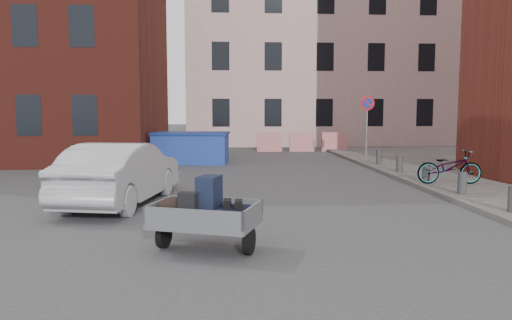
{
  "coord_description": "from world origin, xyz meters",
  "views": [
    {
      "loc": [
        -0.02,
        -10.74,
        2.26
      ],
      "look_at": [
        0.77,
        0.38,
        1.1
      ],
      "focal_mm": 35.0,
      "sensor_mm": 36.0,
      "label": 1
    }
  ],
  "objects": [
    {
      "name": "building_brick",
      "position": [
        -9.0,
        13.0,
        7.0
      ],
      "size": [
        12.0,
        10.0,
        14.0
      ],
      "primitive_type": "cube",
      "color": "#591E16",
      "rests_on": "ground"
    },
    {
      "name": "building_pink",
      "position": [
        6.0,
        22.0,
        7.0
      ],
      "size": [
        16.0,
        8.0,
        14.0
      ],
      "primitive_type": "cube",
      "color": "#BA938F",
      "rests_on": "ground"
    },
    {
      "name": "bollards",
      "position": [
        6.0,
        3.4,
        0.4
      ],
      "size": [
        0.22,
        9.02,
        0.55
      ],
      "color": "#3A3A3D",
      "rests_on": "sidewalk"
    },
    {
      "name": "bicycle",
      "position": [
        6.45,
        2.87,
        0.6
      ],
      "size": [
        1.86,
        0.76,
        0.95
      ],
      "primitive_type": "imported",
      "rotation": [
        0.0,
        0.0,
        1.5
      ],
      "color": "black",
      "rests_on": "sidewalk"
    },
    {
      "name": "dumpster",
      "position": [
        -1.25,
        9.75,
        0.65
      ],
      "size": [
        3.24,
        1.95,
        1.29
      ],
      "rotation": [
        0.0,
        0.0,
        -0.13
      ],
      "color": "#203B99",
      "rests_on": "ground"
    },
    {
      "name": "silver_car",
      "position": [
        -2.37,
        1.11,
        0.73
      ],
      "size": [
        2.38,
        4.66,
        1.46
      ],
      "primitive_type": "imported",
      "rotation": [
        0.0,
        0.0,
        2.95
      ],
      "color": "#A1A3A8",
      "rests_on": "ground"
    },
    {
      "name": "ground",
      "position": [
        0.0,
        0.0,
        0.0
      ],
      "size": [
        120.0,
        120.0,
        0.0
      ],
      "primitive_type": "plane",
      "color": "#38383A",
      "rests_on": "ground"
    },
    {
      "name": "no_parking_sign",
      "position": [
        6.0,
        9.48,
        2.01
      ],
      "size": [
        0.6,
        0.09,
        2.65
      ],
      "color": "gray",
      "rests_on": "sidewalk"
    },
    {
      "name": "trailer",
      "position": [
        -0.29,
        -2.98,
        0.61
      ],
      "size": [
        1.87,
        1.98,
        1.2
      ],
      "rotation": [
        0.0,
        0.0,
        -0.34
      ],
      "color": "black",
      "rests_on": "ground"
    },
    {
      "name": "barriers",
      "position": [
        4.2,
        15.0,
        0.5
      ],
      "size": [
        4.7,
        0.18,
        1.0
      ],
      "color": "red",
      "rests_on": "ground"
    }
  ]
}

